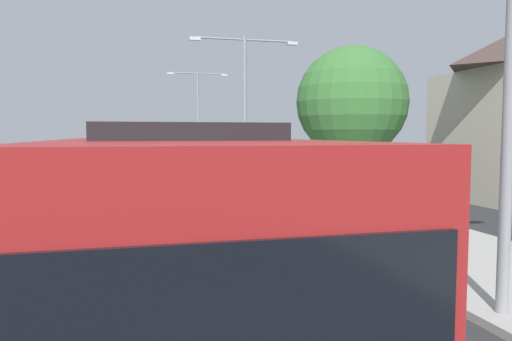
{
  "coord_description": "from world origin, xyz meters",
  "views": [
    {
      "loc": [
        -1.82,
        2.16,
        3.1
      ],
      "look_at": [
        1.73,
        16.03,
        2.04
      ],
      "focal_mm": 34.17,
      "sensor_mm": 36.0,
      "label": 1
    }
  ],
  "objects_px": {
    "bus_middle": "(139,155)",
    "streetlamp_far": "(198,109)",
    "white_suv": "(282,206)",
    "roadside_tree": "(352,102)",
    "streetlamp_mid": "(245,96)",
    "bus_second_in_line": "(144,167)",
    "bus_lead": "(165,219)"
  },
  "relations": [
    {
      "from": "bus_lead",
      "to": "white_suv",
      "type": "relative_size",
      "value": 2.45
    },
    {
      "from": "bus_second_in_line",
      "to": "bus_middle",
      "type": "height_order",
      "value": "same"
    },
    {
      "from": "bus_lead",
      "to": "bus_middle",
      "type": "distance_m",
      "value": 26.34
    },
    {
      "from": "streetlamp_far",
      "to": "roadside_tree",
      "type": "relative_size",
      "value": 1.3
    },
    {
      "from": "streetlamp_mid",
      "to": "streetlamp_far",
      "type": "xyz_separation_m",
      "value": [
        0.0,
        18.87,
        0.24
      ]
    },
    {
      "from": "bus_middle",
      "to": "streetlamp_far",
      "type": "xyz_separation_m",
      "value": [
        5.4,
        9.86,
        3.7
      ]
    },
    {
      "from": "white_suv",
      "to": "streetlamp_mid",
      "type": "bearing_deg",
      "value": 81.98
    },
    {
      "from": "bus_lead",
      "to": "roadside_tree",
      "type": "bearing_deg",
      "value": 51.79
    },
    {
      "from": "bus_lead",
      "to": "roadside_tree",
      "type": "xyz_separation_m",
      "value": [
        8.52,
        10.82,
        2.77
      ]
    },
    {
      "from": "bus_middle",
      "to": "white_suv",
      "type": "xyz_separation_m",
      "value": [
        3.7,
        -21.08,
        -0.66
      ]
    },
    {
      "from": "streetlamp_mid",
      "to": "streetlamp_far",
      "type": "height_order",
      "value": "streetlamp_far"
    },
    {
      "from": "bus_second_in_line",
      "to": "streetlamp_far",
      "type": "distance_m",
      "value": 23.57
    },
    {
      "from": "bus_middle",
      "to": "streetlamp_far",
      "type": "distance_m",
      "value": 11.84
    },
    {
      "from": "streetlamp_mid",
      "to": "roadside_tree",
      "type": "relative_size",
      "value": 1.23
    },
    {
      "from": "bus_middle",
      "to": "white_suv",
      "type": "bearing_deg",
      "value": -80.05
    },
    {
      "from": "white_suv",
      "to": "bus_second_in_line",
      "type": "bearing_deg",
      "value": 114.0
    },
    {
      "from": "bus_lead",
      "to": "bus_second_in_line",
      "type": "xyz_separation_m",
      "value": [
        -0.0,
        13.56,
        -0.0
      ]
    },
    {
      "from": "streetlamp_far",
      "to": "roadside_tree",
      "type": "xyz_separation_m",
      "value": [
        3.12,
        -25.38,
        -0.93
      ]
    },
    {
      "from": "bus_second_in_line",
      "to": "white_suv",
      "type": "height_order",
      "value": "bus_second_in_line"
    },
    {
      "from": "bus_second_in_line",
      "to": "streetlamp_far",
      "type": "relative_size",
      "value": 1.24
    },
    {
      "from": "white_suv",
      "to": "roadside_tree",
      "type": "relative_size",
      "value": 0.73
    },
    {
      "from": "bus_lead",
      "to": "bus_middle",
      "type": "xyz_separation_m",
      "value": [
        -0.0,
        26.34,
        -0.0
      ]
    },
    {
      "from": "bus_middle",
      "to": "roadside_tree",
      "type": "distance_m",
      "value": 17.92
    },
    {
      "from": "bus_lead",
      "to": "streetlamp_far",
      "type": "distance_m",
      "value": 36.79
    },
    {
      "from": "bus_second_in_line",
      "to": "bus_middle",
      "type": "xyz_separation_m",
      "value": [
        0.0,
        12.78,
        0.0
      ]
    },
    {
      "from": "streetlamp_far",
      "to": "streetlamp_mid",
      "type": "bearing_deg",
      "value": -90.0
    },
    {
      "from": "white_suv",
      "to": "roadside_tree",
      "type": "distance_m",
      "value": 8.12
    },
    {
      "from": "bus_second_in_line",
      "to": "roadside_tree",
      "type": "relative_size",
      "value": 1.62
    },
    {
      "from": "bus_lead",
      "to": "white_suv",
      "type": "bearing_deg",
      "value": 54.86
    },
    {
      "from": "bus_middle",
      "to": "bus_lead",
      "type": "bearing_deg",
      "value": -90.0
    },
    {
      "from": "white_suv",
      "to": "streetlamp_mid",
      "type": "xyz_separation_m",
      "value": [
        1.7,
        12.07,
        4.12
      ]
    },
    {
      "from": "bus_second_in_line",
      "to": "roadside_tree",
      "type": "distance_m",
      "value": 9.37
    }
  ]
}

